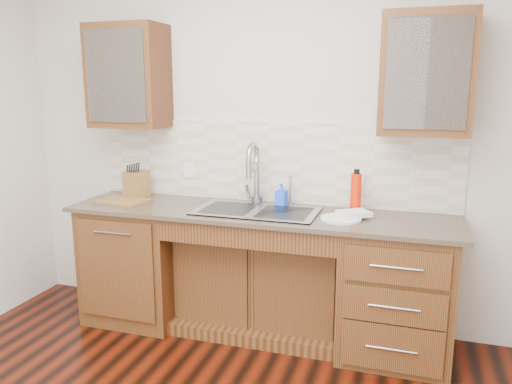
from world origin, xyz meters
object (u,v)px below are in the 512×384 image
(soap_bottle, at_px, (281,195))
(knife_block, at_px, (136,184))
(water_bottle, at_px, (356,193))
(cutting_board, at_px, (122,201))
(plate, at_px, (341,219))

(soap_bottle, xyz_separation_m, knife_block, (-1.14, -0.06, 0.02))
(water_bottle, distance_m, cutting_board, 1.71)
(plate, distance_m, cutting_board, 1.63)
(knife_block, bearing_deg, plate, 10.33)
(plate, height_order, cutting_board, cutting_board)
(soap_bottle, xyz_separation_m, cutting_board, (-1.16, -0.24, -0.07))
(soap_bottle, distance_m, plate, 0.54)
(soap_bottle, xyz_separation_m, plate, (0.47, -0.26, -0.07))
(soap_bottle, distance_m, knife_block, 1.14)
(soap_bottle, height_order, cutting_board, soap_bottle)
(soap_bottle, height_order, plate, soap_bottle)
(soap_bottle, height_order, water_bottle, water_bottle)
(plate, bearing_deg, water_bottle, 73.26)
(soap_bottle, height_order, knife_block, knife_block)
(cutting_board, bearing_deg, soap_bottle, 11.72)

